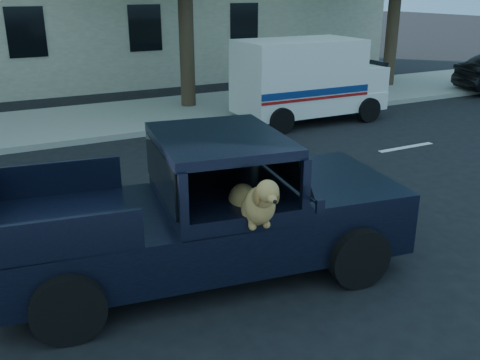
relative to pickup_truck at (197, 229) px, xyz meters
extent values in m
plane|color=black|center=(-1.30, -0.31, -0.63)|extent=(120.00, 120.00, 0.00)
cube|color=gray|center=(-1.30, 8.89, -0.55)|extent=(60.00, 4.00, 0.15)
cylinder|color=#332619|center=(3.70, 9.29, 1.57)|extent=(0.44, 0.44, 4.40)
cylinder|color=#332619|center=(11.70, 9.29, 1.57)|extent=(0.44, 0.44, 4.40)
cube|color=black|center=(0.09, 0.01, 0.00)|extent=(5.43, 2.75, 0.66)
cube|color=black|center=(1.91, -0.27, 0.41)|extent=(1.78, 2.20, 0.16)
cube|color=black|center=(0.33, -0.03, 1.17)|extent=(1.82, 2.13, 0.12)
cube|color=black|center=(1.13, -0.15, 0.82)|extent=(0.51, 1.73, 0.56)
cube|color=black|center=(0.46, -0.50, 0.19)|extent=(0.62, 0.62, 0.38)
cube|color=black|center=(0.94, -1.38, 0.65)|extent=(0.11, 0.06, 0.16)
cube|color=silver|center=(6.21, 6.47, -0.09)|extent=(4.14, 1.91, 0.49)
cube|color=silver|center=(5.82, 6.47, 0.89)|extent=(3.36, 1.90, 1.47)
cube|color=silver|center=(7.83, 6.45, 0.50)|extent=(0.90, 1.83, 0.69)
cube|color=navy|center=(5.81, 5.53, 0.35)|extent=(3.34, 0.05, 0.18)
cube|color=#9E0F0F|center=(5.81, 5.53, 0.20)|extent=(3.34, 0.05, 0.07)
camera|label=1|loc=(-2.42, -5.87, 2.97)|focal=40.00mm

